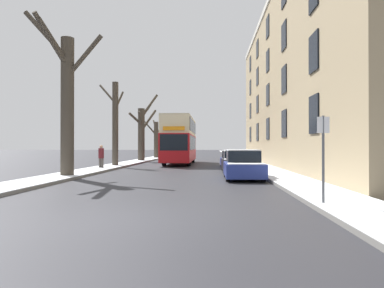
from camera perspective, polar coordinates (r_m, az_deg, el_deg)
ground_plane at (r=8.21m, az=-11.77°, el=-12.16°), size 320.00×320.00×0.00m
sidewalk_left at (r=61.30m, az=-4.13°, el=-1.91°), size 2.09×130.00×0.16m
sidewalk_right at (r=60.90m, az=6.82°, el=-1.92°), size 2.09×130.00×0.16m
terrace_facade_right at (r=31.21m, az=20.86°, el=9.84°), size 9.10×37.13×14.43m
bare_tree_left_0 at (r=19.50m, az=-20.23°, el=7.34°), size 3.99×4.15×8.66m
bare_tree_left_1 at (r=28.67m, az=-12.70°, el=3.66°), size 2.21×1.71×6.99m
bare_tree_left_2 at (r=38.19m, az=-8.32°, el=2.20°), size 2.96×3.54×7.61m
bare_tree_left_3 at (r=47.39m, az=-6.06°, el=1.00°), size 3.60×1.97×5.82m
double_decker_bus at (r=32.71m, az=-2.00°, el=0.95°), size 2.53×10.91×4.36m
parked_car_0 at (r=17.71m, az=8.52°, el=-3.59°), size 1.88×3.93×1.52m
parked_car_1 at (r=22.76m, az=7.36°, el=-2.93°), size 1.83×4.54×1.45m
parked_car_2 at (r=28.03m, az=6.59°, el=-2.55°), size 1.76×4.05×1.36m
oncoming_van at (r=53.88m, az=-2.22°, el=-0.91°), size 1.98×5.71×2.24m
pedestrian_left_sidewalk at (r=25.47m, az=-14.90°, el=-1.97°), size 0.39×0.39×1.78m
street_sign_post at (r=9.85m, az=21.03°, el=-1.75°), size 0.32×0.07×2.50m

